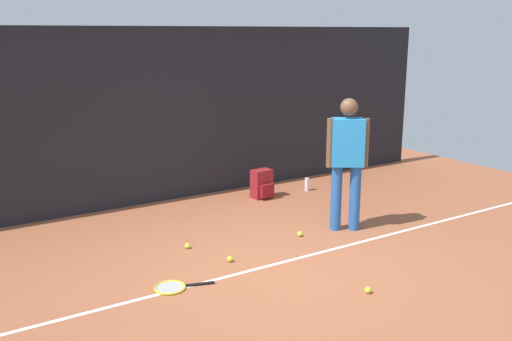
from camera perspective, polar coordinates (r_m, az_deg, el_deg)
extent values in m
plane|color=#9E5638|center=(6.24, 1.98, -9.70)|extent=(12.00, 12.00, 0.00)
cube|color=black|center=(8.46, -9.47, 5.47)|extent=(10.00, 0.10, 2.57)
cube|color=white|center=(6.29, 1.68, -9.50)|extent=(9.00, 0.05, 0.00)
cylinder|color=#2659A5|center=(7.34, 9.96, -2.74)|extent=(0.14, 0.14, 0.85)
cylinder|color=#2659A5|center=(7.30, 8.10, -2.75)|extent=(0.14, 0.14, 0.85)
cube|color=#268CD8|center=(7.14, 9.25, 2.84)|extent=(0.46, 0.40, 0.60)
sphere|color=brown|center=(7.07, 9.39, 6.33)|extent=(0.22, 0.22, 0.22)
cylinder|color=brown|center=(7.18, 10.98, 2.74)|extent=(0.09, 0.09, 0.62)
cylinder|color=brown|center=(7.12, 7.49, 2.77)|extent=(0.09, 0.09, 0.62)
cylinder|color=black|center=(5.85, -5.71, -11.35)|extent=(0.30, 0.12, 0.03)
torus|color=gold|center=(5.81, -8.69, -11.60)|extent=(0.41, 0.41, 0.02)
cylinder|color=#B2B2B2|center=(5.81, -8.69, -11.60)|extent=(0.35, 0.35, 0.00)
cube|color=maroon|center=(8.66, 0.57, -1.35)|extent=(0.31, 0.22, 0.44)
cube|color=maroon|center=(8.58, 1.12, -2.06)|extent=(0.22, 0.09, 0.20)
sphere|color=#CCE033|center=(6.77, -6.94, -7.58)|extent=(0.07, 0.07, 0.07)
sphere|color=#CCE033|center=(7.12, 4.46, -6.41)|extent=(0.07, 0.07, 0.07)
sphere|color=#CCE033|center=(5.75, 11.25, -11.76)|extent=(0.07, 0.07, 0.07)
sphere|color=#CCE033|center=(6.36, -2.67, -8.93)|extent=(0.07, 0.07, 0.07)
cylinder|color=white|center=(9.11, 5.16, -1.39)|extent=(0.07, 0.07, 0.21)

